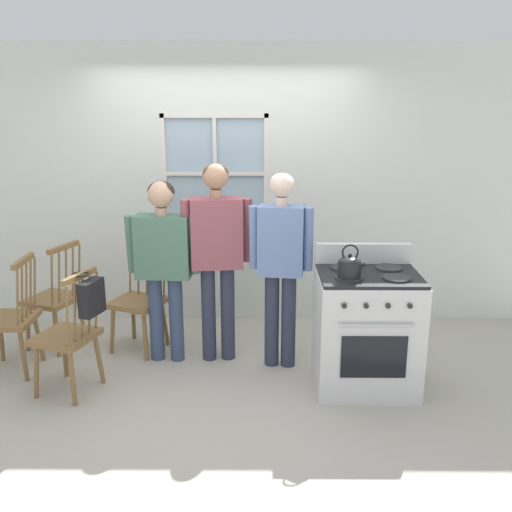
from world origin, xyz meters
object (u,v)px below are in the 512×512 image
at_px(person_adult_right, 281,255).
at_px(handbag, 91,297).
at_px(chair_by_window, 68,337).
at_px(person_teen_center, 217,244).
at_px(kettle, 350,266).
at_px(chair_near_wall, 139,301).
at_px(potted_plant, 226,222).
at_px(chair_center_cluster, 55,300).
at_px(person_elderly_left, 163,253).
at_px(stove, 366,329).
at_px(chair_near_stove, 11,320).

height_order(person_adult_right, handbag, person_adult_right).
distance_m(chair_by_window, person_teen_center, 1.37).
bearing_deg(kettle, person_adult_right, 134.66).
bearing_deg(chair_near_wall, potted_plant, 64.87).
height_order(chair_center_cluster, person_elderly_left, person_elderly_left).
relative_size(person_teen_center, kettle, 6.84).
bearing_deg(chair_by_window, handbag, 90.00).
relative_size(person_adult_right, stove, 1.50).
distance_m(person_elderly_left, potted_plant, 1.02).
xyz_separation_m(chair_by_window, handbag, (0.22, -0.07, 0.35)).
bearing_deg(person_elderly_left, stove, -11.93).
relative_size(chair_by_window, potted_plant, 2.79).
height_order(person_elderly_left, stove, person_elderly_left).
relative_size(chair_near_stove, person_elderly_left, 0.63).
bearing_deg(handbag, potted_plant, 59.69).
height_order(chair_near_wall, person_adult_right, person_adult_right).
height_order(chair_by_window, kettle, kettle).
distance_m(chair_near_wall, potted_plant, 1.16).
height_order(chair_center_cluster, stove, stove).
bearing_deg(stove, chair_near_stove, 175.35).
distance_m(chair_near_wall, stove, 2.01).
bearing_deg(person_teen_center, chair_near_stove, -177.71).
distance_m(chair_by_window, kettle, 2.18).
xyz_separation_m(person_elderly_left, stove, (1.62, -0.46, -0.48)).
relative_size(person_adult_right, potted_plant, 4.67).
bearing_deg(person_teen_center, chair_by_window, -157.96).
xyz_separation_m(kettle, potted_plant, (-0.98, 1.49, -0.00)).
bearing_deg(person_teen_center, potted_plant, 82.19).
bearing_deg(stove, handbag, -174.94).
bearing_deg(chair_near_stove, person_adult_right, 92.48).
height_order(chair_by_window, stove, stove).
xyz_separation_m(person_teen_center, kettle, (1.01, -0.61, -0.01)).
distance_m(stove, handbag, 2.08).
xyz_separation_m(chair_near_wall, potted_plant, (0.75, 0.68, 0.57)).
xyz_separation_m(chair_by_window, kettle, (2.10, -0.02, 0.58)).
height_order(potted_plant, handbag, potted_plant).
bearing_deg(chair_center_cluster, potted_plant, 134.35).
distance_m(chair_by_window, potted_plant, 1.93).
height_order(chair_near_stove, potted_plant, potted_plant).
distance_m(person_adult_right, handbag, 1.51).
distance_m(chair_center_cluster, kettle, 2.69).
bearing_deg(stove, kettle, -142.53).
bearing_deg(person_elderly_left, person_teen_center, 6.26).
xyz_separation_m(chair_near_stove, person_elderly_left, (1.23, 0.22, 0.51)).
distance_m(chair_near_wall, chair_near_stove, 1.05).
xyz_separation_m(person_elderly_left, kettle, (1.45, -0.59, 0.07)).
distance_m(chair_center_cluster, person_elderly_left, 1.18).
relative_size(person_teen_center, stove, 1.56).
bearing_deg(person_teen_center, person_adult_right, -18.96).
height_order(chair_near_wall, kettle, kettle).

